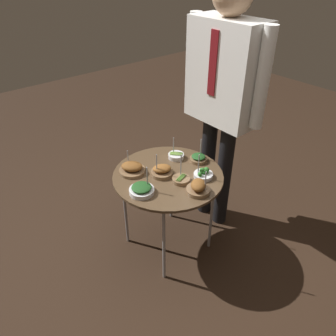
{
  "coord_description": "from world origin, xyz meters",
  "views": [
    {
      "loc": [
        1.32,
        -1.11,
        1.85
      ],
      "look_at": [
        0.0,
        0.0,
        0.68
      ],
      "focal_mm": 35.0,
      "sensor_mm": 36.0,
      "label": 1
    }
  ],
  "objects_px": {
    "bowl_roast_far_rim": "(198,188)",
    "bowl_roast_front_right": "(132,168)",
    "bowl_spinach_front_center": "(198,158)",
    "bowl_asparagus_mid_right": "(176,156)",
    "serving_cart": "(168,179)",
    "bowl_broccoli_back_left": "(203,174)",
    "bowl_asparagus_near_rim": "(181,179)",
    "bowl_spinach_mid_left": "(142,189)",
    "waiter_figure": "(224,85)",
    "bowl_roast_back_right": "(162,171)"
  },
  "relations": [
    {
      "from": "bowl_asparagus_near_rim",
      "to": "serving_cart",
      "type": "bearing_deg",
      "value": -172.74
    },
    {
      "from": "bowl_asparagus_mid_right",
      "to": "bowl_broccoli_back_left",
      "type": "relative_size",
      "value": 0.87
    },
    {
      "from": "serving_cart",
      "to": "bowl_broccoli_back_left",
      "type": "relative_size",
      "value": 4.3
    },
    {
      "from": "bowl_spinach_front_center",
      "to": "waiter_figure",
      "type": "xyz_separation_m",
      "value": [
        -0.03,
        0.23,
        0.45
      ]
    },
    {
      "from": "serving_cart",
      "to": "bowl_asparagus_mid_right",
      "type": "distance_m",
      "value": 0.22
    },
    {
      "from": "bowl_asparagus_mid_right",
      "to": "bowl_roast_far_rim",
      "type": "relative_size",
      "value": 0.94
    },
    {
      "from": "bowl_broccoli_back_left",
      "to": "bowl_roast_far_rim",
      "type": "distance_m",
      "value": 0.16
    },
    {
      "from": "bowl_broccoli_back_left",
      "to": "bowl_roast_front_right",
      "type": "relative_size",
      "value": 0.96
    },
    {
      "from": "bowl_asparagus_near_rim",
      "to": "bowl_roast_far_rim",
      "type": "bearing_deg",
      "value": 1.83
    },
    {
      "from": "bowl_spinach_mid_left",
      "to": "bowl_broccoli_back_left",
      "type": "xyz_separation_m",
      "value": [
        0.12,
        0.4,
        -0.0
      ]
    },
    {
      "from": "bowl_spinach_mid_left",
      "to": "bowl_asparagus_mid_right",
      "type": "bearing_deg",
      "value": 111.34
    },
    {
      "from": "bowl_roast_far_rim",
      "to": "serving_cart",
      "type": "bearing_deg",
      "value": -175.82
    },
    {
      "from": "bowl_asparagus_mid_right",
      "to": "bowl_broccoli_back_left",
      "type": "xyz_separation_m",
      "value": [
        0.28,
        -0.02,
        0.0
      ]
    },
    {
      "from": "bowl_spinach_mid_left",
      "to": "bowl_roast_far_rim",
      "type": "relative_size",
      "value": 1.1
    },
    {
      "from": "bowl_roast_far_rim",
      "to": "waiter_figure",
      "type": "height_order",
      "value": "waiter_figure"
    },
    {
      "from": "bowl_asparagus_mid_right",
      "to": "bowl_roast_front_right",
      "type": "xyz_separation_m",
      "value": [
        -0.05,
        -0.33,
        0.01
      ]
    },
    {
      "from": "bowl_spinach_mid_left",
      "to": "bowl_spinach_front_center",
      "type": "relative_size",
      "value": 1.08
    },
    {
      "from": "bowl_broccoli_back_left",
      "to": "bowl_roast_front_right",
      "type": "xyz_separation_m",
      "value": [
        -0.34,
        -0.31,
        0.01
      ]
    },
    {
      "from": "waiter_figure",
      "to": "bowl_asparagus_near_rim",
      "type": "bearing_deg",
      "value": -74.89
    },
    {
      "from": "serving_cart",
      "to": "waiter_figure",
      "type": "xyz_separation_m",
      "value": [
        -0.02,
        0.49,
        0.51
      ]
    },
    {
      "from": "bowl_asparagus_mid_right",
      "to": "bowl_spinach_front_center",
      "type": "bearing_deg",
      "value": 35.18
    },
    {
      "from": "bowl_roast_back_right",
      "to": "bowl_roast_far_rim",
      "type": "bearing_deg",
      "value": 9.8
    },
    {
      "from": "bowl_spinach_mid_left",
      "to": "bowl_asparagus_near_rim",
      "type": "xyz_separation_m",
      "value": [
        0.07,
        0.26,
        -0.01
      ]
    },
    {
      "from": "bowl_roast_far_rim",
      "to": "bowl_asparagus_near_rim",
      "type": "xyz_separation_m",
      "value": [
        -0.15,
        -0.0,
        -0.02
      ]
    },
    {
      "from": "bowl_roast_far_rim",
      "to": "waiter_figure",
      "type": "bearing_deg",
      "value": 120.23
    },
    {
      "from": "bowl_spinach_mid_left",
      "to": "bowl_broccoli_back_left",
      "type": "bearing_deg",
      "value": 72.94
    },
    {
      "from": "serving_cart",
      "to": "bowl_spinach_front_center",
      "type": "relative_size",
      "value": 4.6
    },
    {
      "from": "serving_cart",
      "to": "bowl_asparagus_mid_right",
      "type": "xyz_separation_m",
      "value": [
        -0.12,
        0.17,
        0.06
      ]
    },
    {
      "from": "bowl_asparagus_mid_right",
      "to": "bowl_spinach_mid_left",
      "type": "bearing_deg",
      "value": -68.66
    },
    {
      "from": "bowl_broccoli_back_left",
      "to": "bowl_roast_back_right",
      "type": "relative_size",
      "value": 1.0
    },
    {
      "from": "bowl_spinach_front_center",
      "to": "bowl_spinach_mid_left",
      "type": "bearing_deg",
      "value": -86.13
    },
    {
      "from": "bowl_roast_far_rim",
      "to": "bowl_roast_front_right",
      "type": "height_order",
      "value": "bowl_roast_far_rim"
    },
    {
      "from": "bowl_roast_far_rim",
      "to": "bowl_asparagus_mid_right",
      "type": "bearing_deg",
      "value": 157.61
    },
    {
      "from": "bowl_broccoli_back_left",
      "to": "serving_cart",
      "type": "bearing_deg",
      "value": -137.34
    },
    {
      "from": "bowl_roast_far_rim",
      "to": "bowl_spinach_front_center",
      "type": "height_order",
      "value": "bowl_spinach_front_center"
    },
    {
      "from": "bowl_roast_far_rim",
      "to": "bowl_spinach_front_center",
      "type": "distance_m",
      "value": 0.35
    },
    {
      "from": "waiter_figure",
      "to": "bowl_roast_back_right",
      "type": "bearing_deg",
      "value": -90.81
    },
    {
      "from": "bowl_roast_front_right",
      "to": "bowl_spinach_mid_left",
      "type": "bearing_deg",
      "value": -20.78
    },
    {
      "from": "waiter_figure",
      "to": "bowl_roast_far_rim",
      "type": "bearing_deg",
      "value": -59.77
    },
    {
      "from": "bowl_asparagus_mid_right",
      "to": "bowl_broccoli_back_left",
      "type": "distance_m",
      "value": 0.28
    },
    {
      "from": "bowl_spinach_front_center",
      "to": "bowl_asparagus_mid_right",
      "type": "bearing_deg",
      "value": -144.82
    },
    {
      "from": "bowl_spinach_mid_left",
      "to": "bowl_roast_back_right",
      "type": "bearing_deg",
      "value": 108.13
    },
    {
      "from": "bowl_spinach_mid_left",
      "to": "waiter_figure",
      "type": "bearing_deg",
      "value": 94.87
    },
    {
      "from": "serving_cart",
      "to": "bowl_asparagus_near_rim",
      "type": "relative_size",
      "value": 4.07
    },
    {
      "from": "bowl_spinach_mid_left",
      "to": "bowl_asparagus_mid_right",
      "type": "height_order",
      "value": "bowl_spinach_mid_left"
    },
    {
      "from": "bowl_roast_back_right",
      "to": "serving_cart",
      "type": "bearing_deg",
      "value": 50.22
    },
    {
      "from": "bowl_spinach_front_center",
      "to": "bowl_asparagus_near_rim",
      "type": "xyz_separation_m",
      "value": [
        0.1,
        -0.25,
        -0.01
      ]
    },
    {
      "from": "bowl_roast_far_rim",
      "to": "bowl_roast_front_right",
      "type": "relative_size",
      "value": 0.89
    },
    {
      "from": "serving_cart",
      "to": "bowl_spinach_front_center",
      "type": "xyz_separation_m",
      "value": [
        0.01,
        0.26,
        0.06
      ]
    },
    {
      "from": "bowl_roast_back_right",
      "to": "bowl_roast_front_right",
      "type": "height_order",
      "value": "bowl_roast_back_right"
    }
  ]
}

